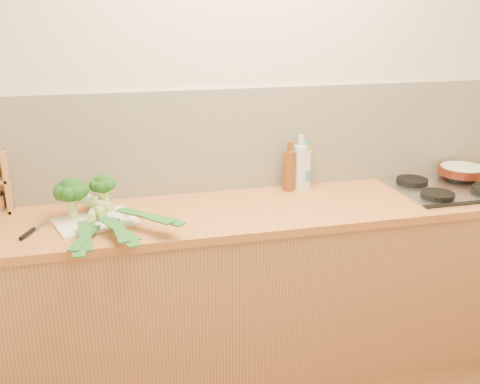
# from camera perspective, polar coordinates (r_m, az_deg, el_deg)

# --- Properties ---
(room_shell) EXTENTS (3.50, 3.50, 3.50)m
(room_shell) POSITION_cam_1_polar(r_m,az_deg,el_deg) (2.83, 1.25, 5.64)
(room_shell) COLOR beige
(room_shell) RESTS_ON ground
(counter) EXTENTS (3.20, 0.62, 0.90)m
(counter) POSITION_cam_1_polar(r_m,az_deg,el_deg) (2.83, 2.69, -10.07)
(counter) COLOR #B07749
(counter) RESTS_ON ground
(gas_hob) EXTENTS (0.58, 0.50, 0.04)m
(gas_hob) POSITION_cam_1_polar(r_m,az_deg,el_deg) (3.07, 21.45, 0.42)
(gas_hob) COLOR silver
(gas_hob) RESTS_ON counter
(chopping_board) EXTENTS (0.41, 0.34, 0.01)m
(chopping_board) POSITION_cam_1_polar(r_m,az_deg,el_deg) (2.52, -15.16, -3.02)
(chopping_board) COLOR white
(chopping_board) RESTS_ON counter
(broccoli_left) EXTENTS (0.16, 0.16, 0.20)m
(broccoli_left) POSITION_cam_1_polar(r_m,az_deg,el_deg) (2.53, -17.59, 0.11)
(broccoli_left) COLOR #AAC271
(broccoli_left) RESTS_ON chopping_board
(broccoli_right) EXTENTS (0.12, 0.12, 0.18)m
(broccoli_right) POSITION_cam_1_polar(r_m,az_deg,el_deg) (2.57, -14.47, 0.59)
(broccoli_right) COLOR #AAC271
(broccoli_right) RESTS_ON chopping_board
(leek_front) EXTENTS (0.13, 0.64, 0.04)m
(leek_front) POSITION_cam_1_polar(r_m,az_deg,el_deg) (2.47, -15.64, -2.81)
(leek_front) COLOR white
(leek_front) RESTS_ON chopping_board
(leek_mid) EXTENTS (0.24, 0.65, 0.04)m
(leek_mid) POSITION_cam_1_polar(r_m,az_deg,el_deg) (2.47, -14.33, -2.28)
(leek_mid) COLOR white
(leek_mid) RESTS_ON chopping_board
(leek_back) EXTENTS (0.48, 0.48, 0.04)m
(leek_back) POSITION_cam_1_polar(r_m,az_deg,el_deg) (2.48, -13.25, -1.67)
(leek_back) COLOR white
(leek_back) RESTS_ON chopping_board
(chefs_knife) EXTENTS (0.13, 0.26, 0.02)m
(chefs_knife) POSITION_cam_1_polar(r_m,az_deg,el_deg) (2.49, -21.36, -3.93)
(chefs_knife) COLOR silver
(chefs_knife) RESTS_ON counter
(skillet) EXTENTS (0.38, 0.26, 0.04)m
(skillet) POSITION_cam_1_polar(r_m,az_deg,el_deg) (3.26, 22.65, 2.16)
(skillet) COLOR #4B170C
(skillet) RESTS_ON gas_hob
(oil_tin) EXTENTS (0.08, 0.05, 0.26)m
(oil_tin) POSITION_cam_1_polar(r_m,az_deg,el_deg) (2.90, 6.60, 2.72)
(oil_tin) COLOR olive
(oil_tin) RESTS_ON counter
(glass_bottle) EXTENTS (0.07, 0.07, 0.30)m
(glass_bottle) POSITION_cam_1_polar(r_m,az_deg,el_deg) (2.88, 6.44, 2.74)
(glass_bottle) COLOR silver
(glass_bottle) RESTS_ON counter
(amber_bottle) EXTENTS (0.06, 0.06, 0.27)m
(amber_bottle) POSITION_cam_1_polar(r_m,az_deg,el_deg) (2.84, 5.25, 2.36)
(amber_bottle) COLOR brown
(amber_bottle) RESTS_ON counter
(water_bottle) EXTENTS (0.08, 0.08, 0.24)m
(water_bottle) POSITION_cam_1_polar(r_m,az_deg,el_deg) (2.90, 6.79, 2.34)
(water_bottle) COLOR silver
(water_bottle) RESTS_ON counter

